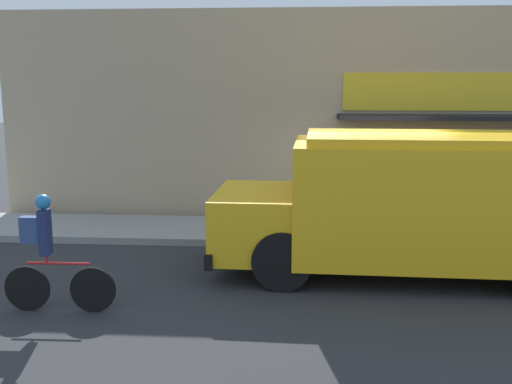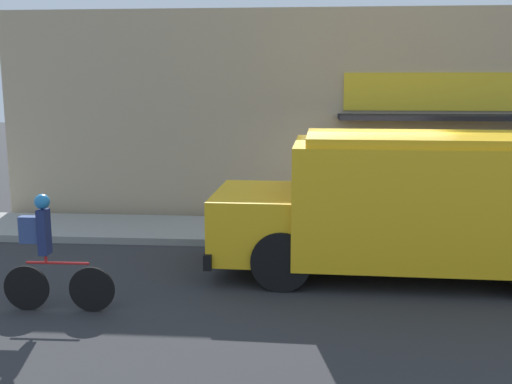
{
  "view_description": "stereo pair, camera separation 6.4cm",
  "coord_description": "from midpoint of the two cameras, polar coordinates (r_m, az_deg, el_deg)",
  "views": [
    {
      "loc": [
        -1.29,
        -10.84,
        3.04
      ],
      "look_at": [
        -2.08,
        -0.2,
        1.1
      ],
      "focal_mm": 42.0,
      "sensor_mm": 36.0,
      "label": 1
    },
    {
      "loc": [
        -1.23,
        -10.83,
        3.04
      ],
      "look_at": [
        -2.08,
        -0.2,
        1.1
      ],
      "focal_mm": 42.0,
      "sensor_mm": 36.0,
      "label": 2
    }
  ],
  "objects": [
    {
      "name": "ground_plane",
      "position": [
        11.32,
        10.5,
        -5.44
      ],
      "size": [
        70.0,
        70.0,
        0.0
      ],
      "primitive_type": "plane",
      "color": "#2B2B2D"
    },
    {
      "name": "sidewalk",
      "position": [
        12.28,
        10.0,
        -3.86
      ],
      "size": [
        28.0,
        2.03,
        0.14
      ],
      "color": "gray",
      "rests_on": "ground_plane"
    },
    {
      "name": "storefront",
      "position": [
        13.28,
        10.14,
        7.04
      ],
      "size": [
        15.98,
        1.08,
        4.62
      ],
      "color": "tan",
      "rests_on": "ground_plane"
    },
    {
      "name": "school_bus",
      "position": [
        9.83,
        15.13,
        -0.86
      ],
      "size": [
        6.04,
        2.88,
        2.26
      ],
      "rotation": [
        0.0,
        0.0,
        -0.03
      ],
      "color": "yellow",
      "rests_on": "ground_plane"
    },
    {
      "name": "cyclist",
      "position": [
        8.49,
        -19.31,
        -5.67
      ],
      "size": [
        1.52,
        0.2,
        1.61
      ],
      "rotation": [
        0.0,
        0.0,
        0.02
      ],
      "color": "black",
      "rests_on": "ground_plane"
    }
  ]
}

